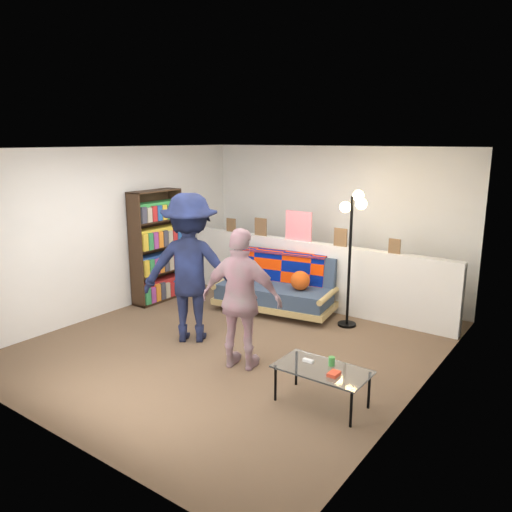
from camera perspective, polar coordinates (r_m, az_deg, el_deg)
The scene contains 10 objects.
ground at distance 6.37m, azimuth -2.13°, elevation -9.91°, with size 5.00×5.00×0.00m, color brown.
room_shell at distance 6.29m, azimuth 0.38°, elevation 5.64°, with size 4.60×5.05×2.45m.
half_wall_ledge at distance 7.63m, azimuth 6.15°, elevation -2.07°, with size 4.45×0.15×1.00m, color silver.
ledge_decor at distance 7.57m, azimuth 4.71°, elevation 3.10°, with size 2.97×0.02×0.45m.
futon_sofa at distance 7.41m, azimuth 2.48°, elevation -3.68°, with size 1.85×1.08×0.75m.
bookshelf at distance 7.93m, azimuth -11.27°, elevation 0.67°, with size 0.29×0.87×1.74m.
coffee_table at distance 4.91m, azimuth 7.63°, elevation -12.89°, with size 0.89×0.49×0.46m.
floor_lamp at distance 6.72m, azimuth 10.99°, elevation 2.78°, with size 0.41×0.33×1.85m.
person_left at distance 6.26m, azimuth -7.50°, elevation -1.38°, with size 1.21×0.69×1.87m, color black.
person_right at distance 5.47m, azimuth -1.65°, elevation -5.01°, with size 0.93×0.39×1.58m, color pink.
Camera 1 is at (3.60, -4.62, 2.50)m, focal length 35.00 mm.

